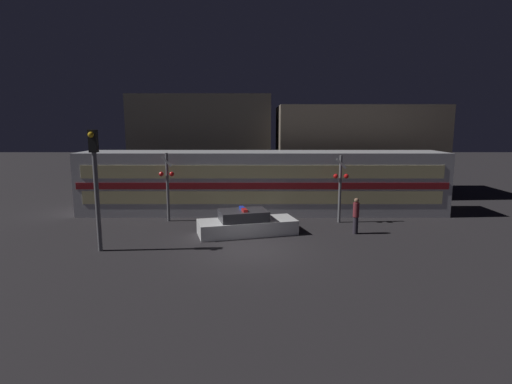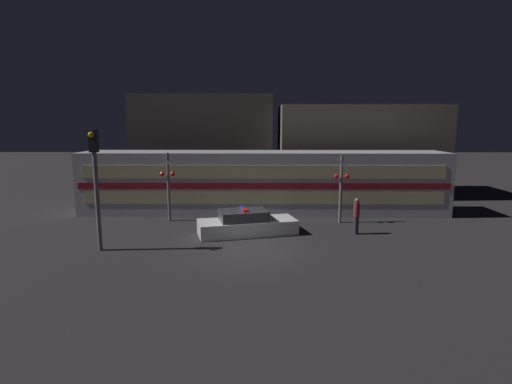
% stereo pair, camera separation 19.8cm
% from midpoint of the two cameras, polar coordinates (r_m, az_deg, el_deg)
% --- Properties ---
extents(ground_plane, '(120.00, 120.00, 0.00)m').
position_cam_midpoint_polar(ground_plane, '(16.90, -0.70, -8.25)').
color(ground_plane, '#262326').
extents(train, '(21.19, 3.12, 3.62)m').
position_cam_midpoint_polar(train, '(23.69, 1.25, 1.42)').
color(train, silver).
rests_on(train, ground_plane).
extents(police_car, '(4.92, 2.82, 1.29)m').
position_cam_midpoint_polar(police_car, '(19.14, -1.08, -4.62)').
color(police_car, silver).
rests_on(police_car, ground_plane).
extents(pedestrian, '(0.29, 0.29, 1.75)m').
position_cam_midpoint_polar(pedestrian, '(19.64, 14.42, -3.30)').
color(pedestrian, '#2D2833').
rests_on(pedestrian, ground_plane).
extents(crossing_signal_near, '(0.80, 0.35, 3.60)m').
position_cam_midpoint_polar(crossing_signal_near, '(21.50, 12.31, 0.93)').
color(crossing_signal_near, slate).
rests_on(crossing_signal_near, ground_plane).
extents(crossing_signal_far, '(0.80, 0.35, 3.70)m').
position_cam_midpoint_polar(crossing_signal_far, '(21.90, -12.18, 1.24)').
color(crossing_signal_far, slate).
rests_on(crossing_signal_far, ground_plane).
extents(traffic_light_corner, '(0.30, 0.46, 4.99)m').
position_cam_midpoint_polar(traffic_light_corner, '(17.38, -21.62, 1.94)').
color(traffic_light_corner, slate).
rests_on(traffic_light_corner, ground_plane).
extents(building_left, '(10.49, 6.36, 7.37)m').
position_cam_midpoint_polar(building_left, '(32.45, -6.98, 6.89)').
color(building_left, '#47423D').
rests_on(building_left, ground_plane).
extents(building_center, '(11.65, 6.54, 6.52)m').
position_cam_midpoint_polar(building_center, '(31.26, 14.33, 5.78)').
color(building_center, '#726656').
rests_on(building_center, ground_plane).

